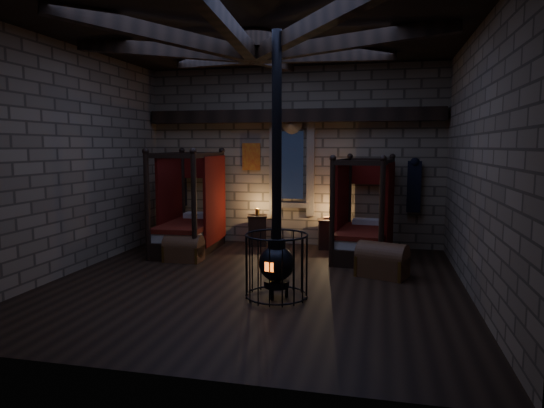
% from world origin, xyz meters
% --- Properties ---
extents(room, '(7.02, 7.02, 4.29)m').
position_xyz_m(room, '(-0.00, 0.09, 3.74)').
color(room, black).
rests_on(room, ground).
extents(bed_left, '(1.20, 2.16, 2.21)m').
position_xyz_m(bed_left, '(-2.11, 2.22, 0.55)').
color(bed_left, black).
rests_on(bed_left, ground).
extents(bed_right, '(1.26, 2.09, 2.08)m').
position_xyz_m(bed_right, '(1.75, 2.42, 0.51)').
color(bed_right, black).
rests_on(bed_right, ground).
extents(trunk_left, '(0.77, 0.50, 0.56)m').
position_xyz_m(trunk_left, '(-1.85, 1.25, 0.25)').
color(trunk_left, brown).
rests_on(trunk_left, ground).
extents(trunk_right, '(1.00, 0.81, 0.64)m').
position_xyz_m(trunk_right, '(2.14, 0.92, 0.28)').
color(trunk_right, brown).
rests_on(trunk_right, ground).
extents(nightstand_left, '(0.54, 0.53, 0.89)m').
position_xyz_m(nightstand_left, '(-0.76, 3.09, 0.38)').
color(nightstand_left, black).
rests_on(nightstand_left, ground).
extents(nightstand_right, '(0.49, 0.47, 0.74)m').
position_xyz_m(nightstand_right, '(0.90, 3.09, 0.35)').
color(nightstand_right, black).
rests_on(nightstand_right, ground).
extents(stove, '(0.98, 0.98, 4.05)m').
position_xyz_m(stove, '(0.53, -0.70, 0.61)').
color(stove, black).
rests_on(stove, ground).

